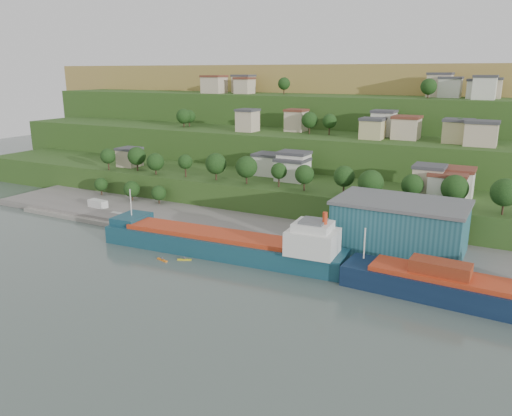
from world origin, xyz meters
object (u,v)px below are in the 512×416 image
Objects in this scene: kayak_orange at (162,259)px; caravan at (98,205)px; cargo_ship_near at (227,246)px; cargo_ship_far at (504,299)px; warehouse at (400,226)px.

caravan is at bearing 166.98° from kayak_orange.
caravan reaches higher than kayak_orange.
cargo_ship_near is 62.78m from cargo_ship_far.
warehouse is 96.18m from caravan.
cargo_ship_far is 121.27m from caravan.
kayak_orange is (45.13, -24.33, -2.52)m from caravan.
warehouse reaches higher than cargo_ship_far.
cargo_ship_near is 1.10× the size of cargo_ship_far.
cargo_ship_near reaches higher than kayak_orange.
kayak_orange is at bearing -22.58° from caravan.
warehouse is (-24.41, 19.20, 5.91)m from cargo_ship_far.
warehouse reaches higher than cargo_ship_near.
kayak_orange is (-75.20, -9.27, -2.27)m from cargo_ship_far.
cargo_ship_near is at bearing 55.05° from kayak_orange.
warehouse is (38.36, 18.13, 5.78)m from cargo_ship_near.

